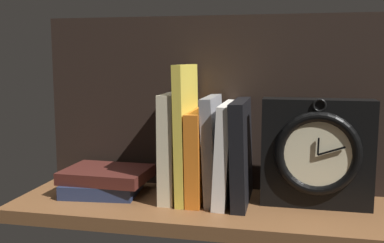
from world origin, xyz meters
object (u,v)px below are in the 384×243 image
object	(u,v)px
book_orange_pandolfini	(199,155)
book_white_catcher	(226,152)
book_yellow_seinlanguage	(187,132)
framed_clock	(317,153)
book_black_skeptic	(241,151)
book_stack_side	(105,180)
book_gray_chess	(213,149)
book_cream_twain	(174,146)

from	to	relation	value
book_orange_pandolfini	book_white_catcher	size ratio (longest dim) A/B	0.92
book_yellow_seinlanguage	framed_clock	bearing A→B (deg)	-0.71
book_black_skeptic	book_stack_side	distance (cm)	28.20
framed_clock	book_stack_side	xyz separation A→B (cm)	(-40.99, -0.45, -7.33)
book_yellow_seinlanguage	book_gray_chess	bearing A→B (deg)	0.00
book_gray_chess	book_white_catcher	size ratio (longest dim) A/B	1.06
book_cream_twain	book_gray_chess	bearing A→B (deg)	0.00
book_yellow_seinlanguage	book_gray_chess	xyz separation A→B (cm)	(5.18, 0.00, -2.98)
book_orange_pandolfini	book_white_catcher	xyz separation A→B (cm)	(5.28, 0.00, 0.76)
book_cream_twain	book_gray_chess	distance (cm)	7.76
book_gray_chess	book_black_skeptic	xyz separation A→B (cm)	(5.39, 0.00, -0.32)
book_black_skeptic	book_white_catcher	bearing A→B (deg)	180.00
book_orange_pandolfini	framed_clock	bearing A→B (deg)	-0.80
book_cream_twain	framed_clock	size ratio (longest dim) A/B	1.02
book_gray_chess	framed_clock	world-z (taller)	framed_clock
book_black_skeptic	book_gray_chess	bearing A→B (deg)	180.00
book_white_catcher	book_black_skeptic	world-z (taller)	book_black_skeptic
book_cream_twain	book_stack_side	bearing A→B (deg)	-176.94
book_white_catcher	book_cream_twain	bearing A→B (deg)	180.00
book_gray_chess	book_stack_side	xyz separation A→B (cm)	(-21.92, -0.76, -7.29)
book_stack_side	book_cream_twain	bearing A→B (deg)	3.06
framed_clock	book_stack_side	distance (cm)	41.64
book_gray_chess	book_stack_side	size ratio (longest dim) A/B	1.17
book_stack_side	book_orange_pandolfini	bearing A→B (deg)	2.25
book_yellow_seinlanguage	book_gray_chess	distance (cm)	5.97
framed_clock	book_stack_side	size ratio (longest dim) A/B	1.19
book_gray_chess	book_white_catcher	distance (cm)	2.65
book_cream_twain	framed_clock	bearing A→B (deg)	-0.65
book_cream_twain	book_white_catcher	xyz separation A→B (cm)	(10.33, 0.00, -0.88)
book_cream_twain	book_orange_pandolfini	bearing A→B (deg)	0.00
book_black_skeptic	book_orange_pandolfini	bearing A→B (deg)	180.00
book_gray_chess	book_stack_side	world-z (taller)	book_gray_chess
book_orange_pandolfini	book_black_skeptic	world-z (taller)	book_black_skeptic
book_black_skeptic	framed_clock	size ratio (longest dim) A/B	0.96
book_gray_chess	framed_clock	size ratio (longest dim) A/B	0.99
book_gray_chess	book_white_catcher	world-z (taller)	book_gray_chess
book_orange_pandolfini	book_white_catcher	world-z (taller)	book_white_catcher
book_cream_twain	book_yellow_seinlanguage	xyz separation A→B (cm)	(2.57, 0.00, 2.70)
book_cream_twain	book_black_skeptic	size ratio (longest dim) A/B	1.06
book_yellow_seinlanguage	framed_clock	xyz separation A→B (cm)	(24.25, -0.30, -2.94)
book_orange_pandolfini	framed_clock	xyz separation A→B (cm)	(21.77, -0.30, 1.39)
book_stack_side	book_gray_chess	bearing A→B (deg)	1.98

